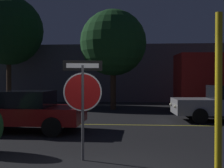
% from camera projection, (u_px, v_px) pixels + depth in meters
% --- Properties ---
extents(road_center_stripe, '(34.89, 0.12, 0.01)m').
position_uv_depth(road_center_stripe, '(122.00, 125.00, 11.75)').
color(road_center_stripe, gold).
rests_on(road_center_stripe, ground_plane).
extents(stop_sign, '(0.83, 0.22, 2.14)m').
position_uv_depth(stop_sign, '(83.00, 91.00, 6.65)').
color(stop_sign, '#4C4C51').
rests_on(stop_sign, ground_plane).
extents(yellow_pole_right, '(0.11, 0.11, 2.82)m').
position_uv_depth(yellow_pole_right, '(219.00, 100.00, 5.02)').
color(yellow_pole_right, yellow).
rests_on(yellow_pole_right, ground_plane).
extents(passing_car_2, '(4.04, 2.05, 1.34)m').
position_uv_depth(passing_car_2, '(25.00, 111.00, 10.31)').
color(passing_car_2, maroon).
rests_on(passing_car_2, ground_plane).
extents(tree_0, '(4.65, 4.65, 7.31)m').
position_uv_depth(tree_0, '(9.00, 31.00, 21.10)').
color(tree_0, '#422D1E').
rests_on(tree_0, ground_plane).
extents(tree_1, '(3.73, 3.73, 5.63)m').
position_uv_depth(tree_1, '(113.00, 43.00, 17.53)').
color(tree_1, '#422D1E').
rests_on(tree_1, ground_plane).
extents(building_backdrop, '(29.29, 3.02, 4.28)m').
position_uv_depth(building_backdrop, '(160.00, 73.00, 24.13)').
color(building_backdrop, '#4C4C56').
rests_on(building_backdrop, ground_plane).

